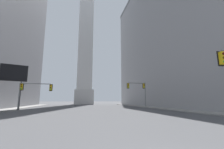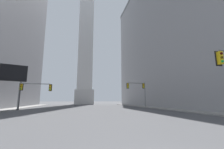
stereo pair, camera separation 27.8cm
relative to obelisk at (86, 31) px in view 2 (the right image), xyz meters
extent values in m
cube|color=gray|center=(15.72, -38.84, -32.09)|extent=(5.00, 72.82, 0.15)
cube|color=#9E9EA0|center=(25.88, -28.48, -12.13)|extent=(19.65, 56.60, 40.05)
cube|color=silver|center=(0.00, 0.00, -29.23)|extent=(7.56, 7.56, 5.86)
cube|color=white|center=(0.00, 0.00, 1.04)|extent=(6.05, 6.05, 54.68)
cube|color=yellow|center=(9.34, -53.18, -26.90)|extent=(0.37, 0.37, 1.10)
cube|color=black|center=(9.36, -53.00, -26.90)|extent=(0.58, 0.09, 1.32)
sphere|color=#410907|center=(9.32, -53.37, -26.56)|extent=(0.22, 0.22, 0.22)
sphere|color=#483506|center=(9.32, -53.37, -26.90)|extent=(0.22, 0.22, 0.22)
sphere|color=green|center=(9.32, -53.37, -27.24)|extent=(0.22, 0.22, 0.22)
cylinder|color=slate|center=(13.61, -29.08, -29.20)|extent=(0.18, 0.18, 5.92)
cylinder|color=#262626|center=(13.61, -29.08, -32.11)|extent=(0.40, 0.40, 0.10)
cube|color=yellow|center=(13.32, -29.08, -26.94)|extent=(0.35, 0.35, 1.10)
cube|color=black|center=(13.33, -28.90, -26.94)|extent=(0.58, 0.05, 1.32)
sphere|color=#410907|center=(13.31, -29.27, -26.60)|extent=(0.22, 0.22, 0.22)
sphere|color=#483506|center=(13.31, -29.27, -26.94)|extent=(0.22, 0.22, 0.22)
sphere|color=green|center=(13.31, -29.27, -27.29)|extent=(0.22, 0.22, 0.22)
cylinder|color=slate|center=(11.45, -29.08, -26.34)|extent=(4.33, 0.14, 0.14)
sphere|color=slate|center=(13.61, -29.08, -26.34)|extent=(0.18, 0.18, 0.18)
cube|color=yellow|center=(9.28, -29.08, -27.01)|extent=(0.35, 0.35, 1.10)
cube|color=black|center=(9.29, -28.90, -27.01)|extent=(0.58, 0.05, 1.32)
sphere|color=#410907|center=(9.28, -29.27, -26.67)|extent=(0.22, 0.22, 0.22)
sphere|color=#483506|center=(9.28, -29.27, -27.01)|extent=(0.22, 0.22, 0.22)
sphere|color=green|center=(9.28, -29.27, -27.36)|extent=(0.22, 0.22, 0.22)
cylinder|color=slate|center=(-12.85, -32.60, -29.72)|extent=(0.18, 0.18, 4.88)
cylinder|color=#262626|center=(-12.85, -32.60, -32.11)|extent=(0.40, 0.40, 0.10)
cube|color=yellow|center=(-12.56, -32.60, -27.98)|extent=(0.36, 0.36, 1.10)
cube|color=black|center=(-12.55, -32.42, -27.98)|extent=(0.58, 0.06, 1.32)
sphere|color=#410907|center=(-12.57, -32.79, -27.64)|extent=(0.22, 0.22, 0.22)
sphere|color=#483506|center=(-12.57, -32.79, -27.98)|extent=(0.22, 0.22, 0.22)
sphere|color=green|center=(-12.57, -32.79, -28.32)|extent=(0.22, 0.22, 0.22)
cylinder|color=slate|center=(-10.19, -32.60, -27.38)|extent=(5.32, 0.14, 0.14)
sphere|color=slate|center=(-12.85, -32.60, -27.38)|extent=(0.18, 0.18, 0.18)
cube|color=yellow|center=(-7.53, -32.60, -28.05)|extent=(0.36, 0.36, 1.10)
cube|color=black|center=(-7.53, -32.42, -28.05)|extent=(0.58, 0.06, 1.32)
sphere|color=#410907|center=(-7.54, -32.79, -27.71)|extent=(0.22, 0.22, 0.22)
sphere|color=#483506|center=(-7.54, -32.79, -28.05)|extent=(0.22, 0.22, 0.22)
sphere|color=green|center=(-7.54, -32.79, -28.39)|extent=(0.22, 0.22, 0.22)
cylinder|color=#3F3F42|center=(-12.80, -32.22, -29.52)|extent=(0.18, 0.18, 5.29)
cube|color=black|center=(-14.53, -32.80, -25.45)|extent=(5.03, 1.88, 2.85)
cube|color=black|center=(-14.53, -32.80, -25.45)|extent=(5.22, 1.84, 3.09)
camera|label=1|loc=(-2.47, -63.04, -30.40)|focal=24.00mm
camera|label=2|loc=(-2.20, -63.10, -30.40)|focal=24.00mm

